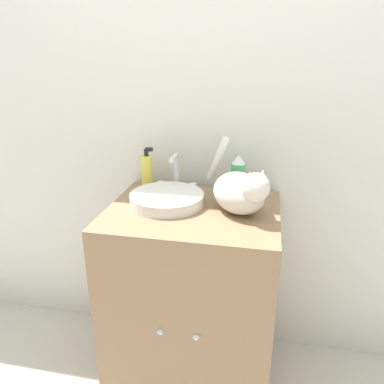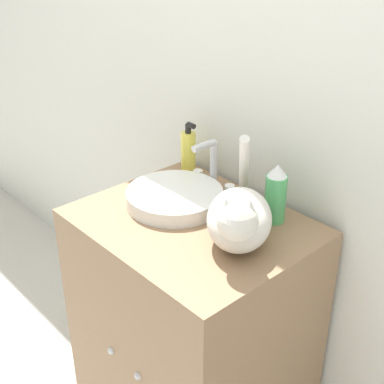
# 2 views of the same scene
# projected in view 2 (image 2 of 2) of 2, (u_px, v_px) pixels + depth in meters

# --- Properties ---
(wall_back) EXTENTS (6.00, 0.05, 2.50)m
(wall_back) POSITION_uv_depth(u_px,v_px,m) (273.00, 57.00, 1.53)
(wall_back) COLOR silver
(wall_back) RESTS_ON ground_plane
(vanity_cabinet) EXTENTS (0.66, 0.55, 0.83)m
(vanity_cabinet) POSITION_uv_depth(u_px,v_px,m) (192.00, 331.00, 1.73)
(vanity_cabinet) COLOR #8C6B4C
(vanity_cabinet) RESTS_ON ground_plane
(sink_basin) EXTENTS (0.29, 0.29, 0.04)m
(sink_basin) POSITION_uv_depth(u_px,v_px,m) (175.00, 197.00, 1.61)
(sink_basin) COLOR white
(sink_basin) RESTS_ON vanity_cabinet
(faucet) EXTENTS (0.18, 0.10, 0.17)m
(faucet) POSITION_uv_depth(u_px,v_px,m) (212.00, 168.00, 1.68)
(faucet) COLOR silver
(faucet) RESTS_ON vanity_cabinet
(cat) EXTENTS (0.29, 0.32, 0.27)m
(cat) POSITION_uv_depth(u_px,v_px,m) (239.00, 218.00, 1.38)
(cat) COLOR silver
(cat) RESTS_ON vanity_cabinet
(soap_bottle) EXTENTS (0.05, 0.05, 0.18)m
(soap_bottle) POSITION_uv_depth(u_px,v_px,m) (188.00, 152.00, 1.79)
(soap_bottle) COLOR #EADB4C
(soap_bottle) RESTS_ON vanity_cabinet
(spray_bottle) EXTENTS (0.06, 0.06, 0.18)m
(spray_bottle) POSITION_uv_depth(u_px,v_px,m) (276.00, 194.00, 1.50)
(spray_bottle) COLOR #4CB266
(spray_bottle) RESTS_ON vanity_cabinet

